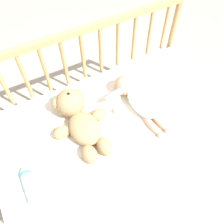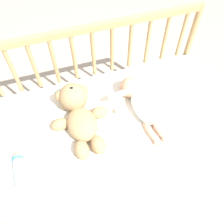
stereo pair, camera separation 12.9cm
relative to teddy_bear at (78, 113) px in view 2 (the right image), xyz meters
name	(u,v)px [view 2 (the right image)]	position (x,y,z in m)	size (l,w,h in m)	color
ground_plane	(112,157)	(0.17, -0.04, -0.56)	(12.00, 12.00, 0.00)	tan
crib_mattress	(112,140)	(0.17, -0.04, -0.31)	(1.28, 0.63, 0.50)	silver
crib_rail	(94,61)	(0.17, 0.30, 0.04)	(1.28, 0.04, 0.85)	tan
blanket	(114,120)	(0.17, -0.07, -0.06)	(0.87, 0.55, 0.01)	silver
teddy_bear	(78,113)	(0.00, 0.00, 0.00)	(0.31, 0.42, 0.16)	tan
baby	(138,101)	(0.33, -0.02, -0.01)	(0.32, 0.42, 0.12)	white
baby_bottle	(19,169)	(-0.33, -0.20, -0.04)	(0.05, 0.18, 0.05)	white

